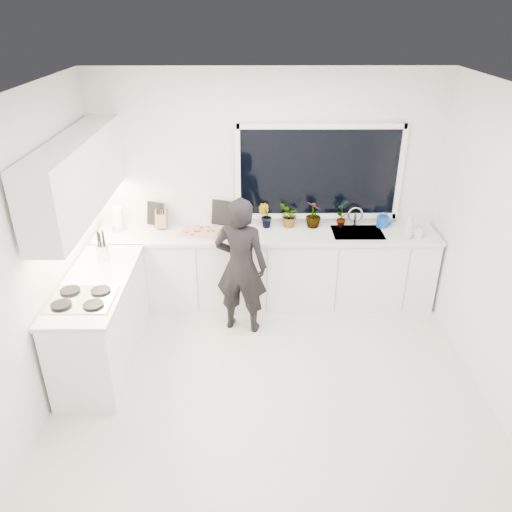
{
  "coord_description": "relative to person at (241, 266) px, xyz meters",
  "views": [
    {
      "loc": [
        -0.16,
        -3.8,
        3.28
      ],
      "look_at": [
        -0.13,
        0.4,
        1.15
      ],
      "focal_mm": 35.0,
      "sensor_mm": 36.0,
      "label": 1
    }
  ],
  "objects": [
    {
      "name": "floor",
      "position": [
        0.29,
        -0.89,
        -0.79
      ],
      "size": [
        4.0,
        3.5,
        0.02
      ],
      "primitive_type": "cube",
      "color": "beige",
      "rests_on": "ground"
    },
    {
      "name": "wall_back",
      "position": [
        0.29,
        0.87,
        0.57
      ],
      "size": [
        4.0,
        0.02,
        2.7
      ],
      "primitive_type": "cube",
      "color": "white",
      "rests_on": "ground"
    },
    {
      "name": "wall_left",
      "position": [
        -1.72,
        -0.89,
        0.57
      ],
      "size": [
        0.02,
        3.5,
        2.7
      ],
      "primitive_type": "cube",
      "color": "white",
      "rests_on": "ground"
    },
    {
      "name": "wall_right",
      "position": [
        2.3,
        -0.89,
        0.57
      ],
      "size": [
        0.02,
        3.5,
        2.7
      ],
      "primitive_type": "cube",
      "color": "white",
      "rests_on": "ground"
    },
    {
      "name": "ceiling",
      "position": [
        0.29,
        -0.89,
        1.93
      ],
      "size": [
        4.0,
        3.5,
        0.02
      ],
      "primitive_type": "cube",
      "color": "white",
      "rests_on": "wall_back"
    },
    {
      "name": "window",
      "position": [
        0.89,
        0.83,
        0.77
      ],
      "size": [
        1.8,
        0.02,
        1.0
      ],
      "primitive_type": "cube",
      "color": "black",
      "rests_on": "wall_back"
    },
    {
      "name": "base_cabinets_back",
      "position": [
        0.29,
        0.56,
        -0.34
      ],
      "size": [
        3.92,
        0.58,
        0.88
      ],
      "primitive_type": "cube",
      "color": "white",
      "rests_on": "floor"
    },
    {
      "name": "base_cabinets_left",
      "position": [
        -1.38,
        -0.54,
        -0.34
      ],
      "size": [
        0.58,
        1.6,
        0.88
      ],
      "primitive_type": "cube",
      "color": "white",
      "rests_on": "floor"
    },
    {
      "name": "countertop_back",
      "position": [
        0.29,
        0.55,
        0.12
      ],
      "size": [
        3.94,
        0.62,
        0.04
      ],
      "primitive_type": "cube",
      "color": "silver",
      "rests_on": "base_cabinets_back"
    },
    {
      "name": "countertop_left",
      "position": [
        -1.38,
        -0.54,
        0.12
      ],
      "size": [
        0.62,
        1.6,
        0.04
      ],
      "primitive_type": "cube",
      "color": "silver",
      "rests_on": "base_cabinets_left"
    },
    {
      "name": "upper_cabinets",
      "position": [
        -1.5,
        -0.19,
        1.07
      ],
      "size": [
        0.34,
        2.1,
        0.7
      ],
      "primitive_type": "cube",
      "color": "white",
      "rests_on": "wall_left"
    },
    {
      "name": "sink",
      "position": [
        1.34,
        0.56,
        0.09
      ],
      "size": [
        0.58,
        0.42,
        0.14
      ],
      "primitive_type": "cube",
      "color": "silver",
      "rests_on": "countertop_back"
    },
    {
      "name": "faucet",
      "position": [
        1.34,
        0.76,
        0.25
      ],
      "size": [
        0.03,
        0.03,
        0.22
      ],
      "primitive_type": "cylinder",
      "color": "silver",
      "rests_on": "countertop_back"
    },
    {
      "name": "stovetop",
      "position": [
        -1.4,
        -0.89,
        0.16
      ],
      "size": [
        0.56,
        0.48,
        0.03
      ],
      "primitive_type": "cube",
      "color": "black",
      "rests_on": "countertop_left"
    },
    {
      "name": "person",
      "position": [
        0.0,
        0.0,
        0.0
      ],
      "size": [
        0.63,
        0.49,
        1.55
      ],
      "primitive_type": "imported",
      "rotation": [
        0.0,
        0.0,
        2.92
      ],
      "color": "black",
      "rests_on": "floor"
    },
    {
      "name": "pizza_tray",
      "position": [
        -0.47,
        0.53,
        0.16
      ],
      "size": [
        0.52,
        0.43,
        0.03
      ],
      "primitive_type": "cube",
      "rotation": [
        0.0,
        0.0,
        -0.22
      ],
      "color": "silver",
      "rests_on": "countertop_back"
    },
    {
      "name": "pizza",
      "position": [
        -0.47,
        0.53,
        0.17
      ],
      "size": [
        0.47,
        0.38,
        0.01
      ],
      "primitive_type": "cube",
      "rotation": [
        0.0,
        0.0,
        -0.22
      ],
      "color": "red",
      "rests_on": "pizza_tray"
    },
    {
      "name": "watering_can",
      "position": [
        1.66,
        0.72,
        0.21
      ],
      "size": [
        0.18,
        0.18,
        0.13
      ],
      "primitive_type": "cylinder",
      "rotation": [
        0.0,
        0.0,
        -0.42
      ],
      "color": "#1246A9",
      "rests_on": "countertop_back"
    },
    {
      "name": "paper_towel_roll",
      "position": [
        -1.43,
        0.66,
        0.27
      ],
      "size": [
        0.12,
        0.12,
        0.26
      ],
      "primitive_type": "cylinder",
      "rotation": [
        0.0,
        0.0,
        0.09
      ],
      "color": "white",
      "rests_on": "countertop_back"
    },
    {
      "name": "knife_block",
      "position": [
        -0.94,
        0.7,
        0.25
      ],
      "size": [
        0.14,
        0.11,
        0.22
      ],
      "primitive_type": "cube",
      "rotation": [
        0.0,
        0.0,
        -0.1
      ],
      "color": "olive",
      "rests_on": "countertop_back"
    },
    {
      "name": "utensil_crock",
      "position": [
        -1.41,
        -0.09,
        0.22
      ],
      "size": [
        0.13,
        0.13,
        0.16
      ],
      "primitive_type": "cylinder",
      "rotation": [
        0.0,
        0.0,
        -0.02
      ],
      "color": "silver",
      "rests_on": "countertop_left"
    },
    {
      "name": "picture_frame_large",
      "position": [
        -1.03,
        0.8,
        0.28
      ],
      "size": [
        0.21,
        0.11,
        0.28
      ],
      "primitive_type": "cube",
      "rotation": [
        0.0,
        0.0,
        -0.44
      ],
      "color": "black",
      "rests_on": "countertop_back"
    },
    {
      "name": "picture_frame_small",
      "position": [
        -0.24,
        0.8,
        0.29
      ],
      "size": [
        0.24,
        0.11,
        0.3
      ],
      "primitive_type": "cube",
      "rotation": [
        0.0,
        0.0,
        -0.37
      ],
      "color": "black",
      "rests_on": "countertop_back"
    },
    {
      "name": "herb_plants",
      "position": [
        0.71,
        0.72,
        0.29
      ],
      "size": [
        1.09,
        0.3,
        0.34
      ],
      "color": "#26662D",
      "rests_on": "countertop_back"
    },
    {
      "name": "soap_bottles",
      "position": [
        1.9,
        0.41,
        0.28
      ],
      "size": [
        0.23,
        0.13,
        0.3
      ],
      "color": "#D8BF66",
      "rests_on": "countertop_back"
    }
  ]
}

